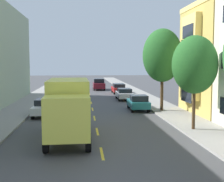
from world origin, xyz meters
name	(u,v)px	position (x,y,z in m)	size (l,w,h in m)	color
ground_plane	(91,100)	(0.00, 30.00, 0.00)	(160.00, 160.00, 0.00)	#424244
sidewalk_left	(30,102)	(-7.10, 28.00, 0.07)	(3.20, 120.00, 0.14)	gray
sidewalk_right	(150,100)	(7.10, 28.00, 0.07)	(3.20, 120.00, 0.14)	gray
lane_centerline_dashes	(92,106)	(0.00, 24.50, 0.00)	(0.14, 47.20, 0.01)	yellow
street_tree_second	(195,65)	(6.40, 11.55, 4.42)	(2.98, 2.98, 6.20)	#47331E
street_tree_third	(162,56)	(6.40, 19.81, 5.24)	(3.63, 3.63, 7.57)	#47331E
delivery_box_truck	(68,106)	(-1.81, 10.38, 1.96)	(2.56, 7.42, 3.51)	#D8D84C
parked_sedan_silver	(124,94)	(4.20, 29.62, 0.75)	(1.81, 4.50, 1.43)	#B2B5BA
parked_sedan_white	(45,107)	(-4.21, 18.74, 0.75)	(1.87, 4.53, 1.43)	silver
parked_wagon_red	(119,88)	(4.44, 37.78, 0.80)	(1.83, 4.70, 1.50)	#AD1E1E
parked_wagon_champagne	(65,83)	(-4.34, 51.41, 0.80)	(1.86, 4.72, 1.50)	tan
parked_hatchback_teal	(138,103)	(4.38, 20.89, 0.76)	(1.83, 4.04, 1.50)	#195B60
parked_wagon_forest	(61,88)	(-4.29, 39.15, 0.80)	(1.86, 4.72, 1.50)	#194C28
moving_burgundy_sedan	(99,84)	(1.80, 44.50, 0.99)	(1.95, 4.80, 1.93)	maroon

